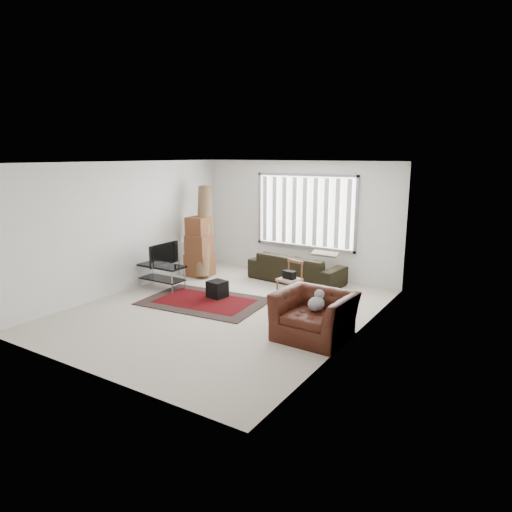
{
  "coord_description": "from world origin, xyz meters",
  "views": [
    {
      "loc": [
        4.82,
        -6.54,
        2.84
      ],
      "look_at": [
        0.57,
        0.24,
        1.05
      ],
      "focal_mm": 32.0,
      "sensor_mm": 36.0,
      "label": 1
    }
  ],
  "objects": [
    {
      "name": "tv",
      "position": [
        -1.95,
        0.43,
        0.76
      ],
      "size": [
        0.11,
        0.84,
        0.48
      ],
      "primitive_type": "imported",
      "rotation": [
        0.0,
        0.0,
        1.57
      ],
      "color": "black",
      "rests_on": "tv_stand"
    },
    {
      "name": "persian_rug",
      "position": [
        -0.59,
        0.16,
        0.01
      ],
      "size": [
        2.47,
        1.77,
        0.02
      ],
      "color": "black",
      "rests_on": "ground"
    },
    {
      "name": "rolled_rug",
      "position": [
        -1.86,
        1.78,
        1.06
      ],
      "size": [
        0.74,
        0.99,
        2.13
      ],
      "primitive_type": "cylinder",
      "rotation": [
        -0.31,
        0.0,
        0.51
      ],
      "color": "brown",
      "rests_on": "ground"
    },
    {
      "name": "moving_boxes",
      "position": [
        -1.93,
        1.68,
        0.65
      ],
      "size": [
        0.6,
        0.55,
        1.4
      ],
      "color": "brown",
      "rests_on": "ground"
    },
    {
      "name": "sofa",
      "position": [
        0.26,
        2.45,
        0.42
      ],
      "size": [
        2.25,
        1.14,
        0.83
      ],
      "primitive_type": "imported",
      "rotation": [
        0.0,
        0.0,
        3.05
      ],
      "color": "black",
      "rests_on": "ground"
    },
    {
      "name": "armchair",
      "position": [
        2.01,
        -0.34,
        0.43
      ],
      "size": [
        1.18,
        1.04,
        0.85
      ],
      "rotation": [
        0.0,
        0.0,
        -0.03
      ],
      "color": "#3C150C",
      "rests_on": "ground"
    },
    {
      "name": "side_chair",
      "position": [
        0.69,
        1.32,
        0.42
      ],
      "size": [
        0.48,
        0.48,
        0.75
      ],
      "rotation": [
        0.0,
        0.0,
        -0.21
      ],
      "color": "#92765F",
      "rests_on": "ground"
    },
    {
      "name": "white_flatpack",
      "position": [
        -2.07,
        1.61,
        0.39
      ],
      "size": [
        0.64,
        0.32,
        0.78
      ],
      "primitive_type": "cube",
      "rotation": [
        -0.22,
        0.0,
        0.11
      ],
      "color": "silver",
      "rests_on": "ground"
    },
    {
      "name": "room",
      "position": [
        0.03,
        0.51,
        1.76
      ],
      "size": [
        6.0,
        6.02,
        2.71
      ],
      "color": "beige",
      "rests_on": "ground"
    },
    {
      "name": "tv_stand",
      "position": [
        -1.95,
        0.43,
        0.37
      ],
      "size": [
        1.04,
        0.47,
        0.52
      ],
      "color": "black",
      "rests_on": "ground"
    },
    {
      "name": "subwoofer",
      "position": [
        -0.53,
        0.51,
        0.19
      ],
      "size": [
        0.38,
        0.38,
        0.33
      ],
      "primitive_type": "cube",
      "rotation": [
        0.0,
        0.0,
        -0.15
      ],
      "color": "black",
      "rests_on": "persian_rug"
    }
  ]
}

